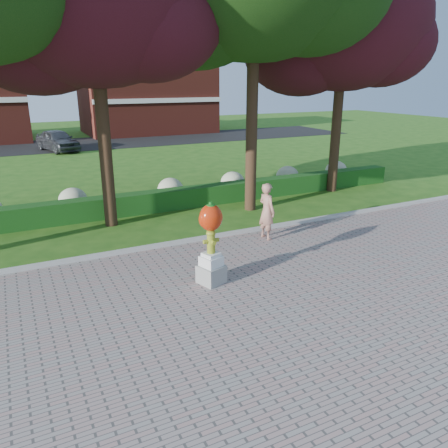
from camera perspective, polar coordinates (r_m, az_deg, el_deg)
name	(u,v)px	position (r m, az deg, el deg)	size (l,w,h in m)	color
ground	(238,278)	(11.68, 1.84, -7.08)	(100.00, 100.00, 0.00)	#265715
walkway	(338,360)	(8.84, 14.72, -16.78)	(40.00, 14.00, 0.04)	gray
curb	(194,240)	(14.16, -3.90, -2.11)	(40.00, 0.18, 0.15)	#ADADA5
lawn_hedge	(155,201)	(17.65, -8.95, 2.97)	(24.00, 0.70, 0.80)	#184614
hydrangea_row	(161,190)	(18.70, -8.24, 4.36)	(20.10, 1.10, 0.99)	#B0B187
street	(75,144)	(37.95, -18.85, 9.82)	(50.00, 8.00, 0.02)	black
building_right	(147,99)	(45.23, -10.03, 15.80)	(12.00, 8.00, 6.40)	maroon
tree_mid_left	(89,2)	(15.80, -17.26, 25.93)	(8.25, 7.04, 10.69)	black
tree_far_right	(341,31)	(20.87, 15.02, 23.16)	(7.88, 6.72, 10.21)	black
hydrant_sculpture	(211,241)	(10.91, -1.71, -2.25)	(0.74, 0.74, 2.15)	gray
woman	(267,211)	(14.18, 5.62, 1.69)	(0.68, 0.44, 1.86)	#AE7763
parked_car	(57,140)	(34.71, -20.92, 10.19)	(1.82, 4.52, 1.54)	#3B3E42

